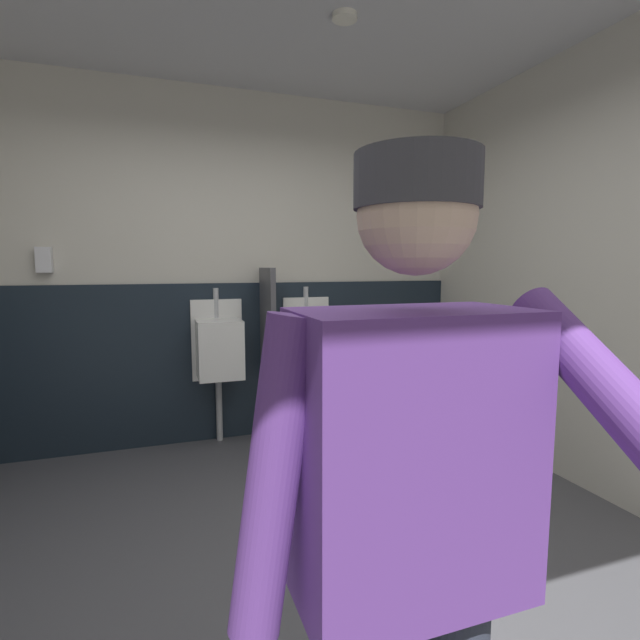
% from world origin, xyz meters
% --- Properties ---
extents(ground_plane, '(4.67, 4.53, 0.04)m').
position_xyz_m(ground_plane, '(0.00, 0.00, -0.02)').
color(ground_plane, '#4C4C51').
extents(wall_back, '(4.67, 0.12, 2.79)m').
position_xyz_m(wall_back, '(0.00, 2.02, 1.39)').
color(wall_back, beige).
rests_on(wall_back, ground_plane).
extents(wainscot_band_back, '(4.07, 0.03, 1.28)m').
position_xyz_m(wainscot_band_back, '(0.00, 1.95, 0.64)').
color(wainscot_band_back, '#19232D').
rests_on(wainscot_band_back, ground_plane).
extents(downlight_far, '(0.14, 0.14, 0.03)m').
position_xyz_m(downlight_far, '(0.54, 0.69, 2.77)').
color(downlight_far, white).
extents(urinal_left, '(0.40, 0.34, 1.24)m').
position_xyz_m(urinal_left, '(-0.05, 1.81, 0.78)').
color(urinal_left, white).
rests_on(urinal_left, ground_plane).
extents(urinal_middle, '(0.40, 0.34, 1.24)m').
position_xyz_m(urinal_middle, '(0.70, 1.81, 0.78)').
color(urinal_middle, white).
rests_on(urinal_middle, ground_plane).
extents(privacy_divider_panel, '(0.04, 0.40, 0.90)m').
position_xyz_m(privacy_divider_panel, '(0.32, 1.73, 0.95)').
color(privacy_divider_panel, '#4C4C51').
extents(person, '(0.65, 0.60, 1.61)m').
position_xyz_m(person, '(-0.06, -1.14, 0.94)').
color(person, '#2D3342').
rests_on(person, ground_plane).
extents(soap_dispenser, '(0.10, 0.07, 0.18)m').
position_xyz_m(soap_dispenser, '(-1.24, 1.92, 1.46)').
color(soap_dispenser, silver).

